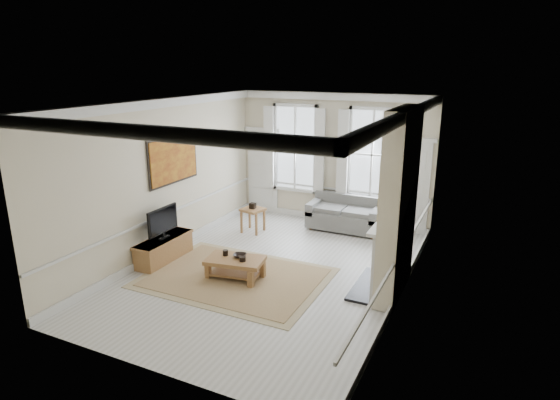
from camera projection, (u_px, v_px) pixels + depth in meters
The scene contains 23 objects.
floor at pixel (272, 271), 9.57m from camera, with size 7.20×7.20×0.00m, color #B7B5AD.
ceiling at pixel (271, 102), 8.62m from camera, with size 7.20×7.20×0.00m, color white.
back_wall at pixel (333, 159), 12.21m from camera, with size 5.20×5.20×0.00m, color beige.
left_wall at pixel (164, 178), 10.17m from camera, with size 7.20×7.20×0.00m, color beige.
right_wall at pixel (407, 208), 8.02m from camera, with size 7.20×7.20×0.00m, color beige.
window_left at pixel (295, 148), 12.55m from camera, with size 1.26×0.20×2.20m, color #B2BCC6, non-canonical shape.
window_right at pixel (372, 155), 11.68m from camera, with size 1.26×0.20×2.20m, color #B2BCC6, non-canonical shape.
door_left at pixel (263, 172), 13.18m from camera, with size 0.90×0.08×2.30m, color silver.
door_right at pixel (411, 188), 11.48m from camera, with size 0.90×0.08×2.30m, color silver.
painting at pixel (174, 160), 10.31m from camera, with size 0.05×1.66×1.06m, color #C18A21.
chimney_breast at pixel (399, 204), 8.26m from camera, with size 0.35×1.70×3.38m, color beige.
hearth at pixel (370, 285), 8.91m from camera, with size 0.55×1.50×0.05m, color black.
fireplace at pixel (383, 253), 8.63m from camera, with size 0.21×1.45×1.33m.
mirror at pixel (388, 184), 8.25m from camera, with size 0.06×1.26×1.06m, color gold.
sofa at pixel (346, 216), 11.93m from camera, with size 1.85×0.90×0.86m.
side_table at pixel (253, 213), 11.70m from camera, with size 0.60×0.60×0.61m.
rug at pixel (236, 277), 9.27m from camera, with size 3.50×2.60×0.02m, color #936E4C.
coffee_table at pixel (235, 262), 9.18m from camera, with size 1.21×0.84×0.42m.
ceramic_pot_a at pixel (225, 253), 9.29m from camera, with size 0.11×0.11×0.11m, color black.
ceramic_pot_b at pixel (243, 259), 9.02m from camera, with size 0.12×0.12×0.09m, color black.
bowl at pixel (240, 256), 9.21m from camera, with size 0.26×0.26×0.06m, color black.
tv_stand at pixel (164, 249), 10.04m from camera, with size 0.46×1.44×0.51m, color brown.
tv at pixel (163, 221), 9.85m from camera, with size 0.08×0.90×0.68m.
Camera 1 is at (3.93, -7.85, 4.08)m, focal length 30.00 mm.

